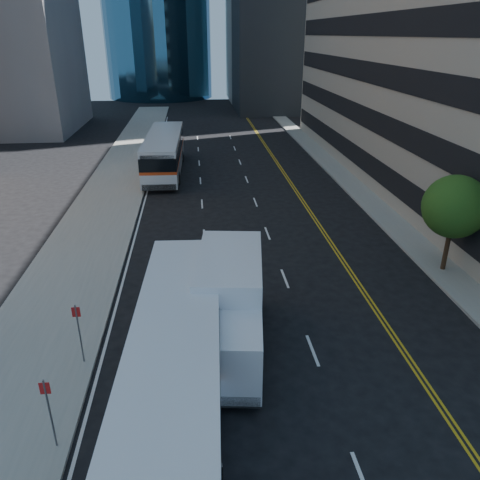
{
  "coord_description": "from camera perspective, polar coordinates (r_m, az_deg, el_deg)",
  "views": [
    {
      "loc": [
        -3.87,
        -12.94,
        11.61
      ],
      "look_at": [
        -1.94,
        6.84,
        2.8
      ],
      "focal_mm": 35.0,
      "sensor_mm": 36.0,
      "label": 1
    }
  ],
  "objects": [
    {
      "name": "bus_rear",
      "position": [
        43.18,
        -9.2,
        10.56
      ],
      "size": [
        3.22,
        13.32,
        3.42
      ],
      "rotation": [
        0.0,
        0.0,
        -0.03
      ],
      "color": "silver",
      "rests_on": "ground"
    },
    {
      "name": "bus_front",
      "position": [
        15.94,
        -7.6,
        -14.34
      ],
      "size": [
        3.39,
        12.87,
        3.29
      ],
      "rotation": [
        0.0,
        0.0,
        -0.05
      ],
      "color": "white",
      "rests_on": "ground"
    },
    {
      "name": "sidewalk_east",
      "position": [
        41.69,
        12.75,
        7.25
      ],
      "size": [
        2.0,
        90.0,
        0.15
      ],
      "primitive_type": "cube",
      "color": "gray",
      "rests_on": "ground"
    },
    {
      "name": "ground",
      "position": [
        17.81,
        8.78,
        -17.11
      ],
      "size": [
        160.0,
        160.0,
        0.0
      ],
      "primitive_type": "plane",
      "color": "black",
      "rests_on": "ground"
    },
    {
      "name": "box_truck",
      "position": [
        18.42,
        -1.41,
        -8.04
      ],
      "size": [
        3.43,
        7.66,
        3.54
      ],
      "rotation": [
        0.0,
        0.0,
        -0.12
      ],
      "color": "white",
      "rests_on": "ground"
    },
    {
      "name": "street_tree",
      "position": [
        25.84,
        24.71,
        3.7
      ],
      "size": [
        3.2,
        3.2,
        5.1
      ],
      "color": "#332114",
      "rests_on": "sidewalk_east"
    },
    {
      "name": "sidewalk_west",
      "position": [
        40.21,
        -14.91,
        6.42
      ],
      "size": [
        5.0,
        90.0,
        0.15
      ],
      "primitive_type": "cube",
      "color": "gray",
      "rests_on": "ground"
    }
  ]
}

